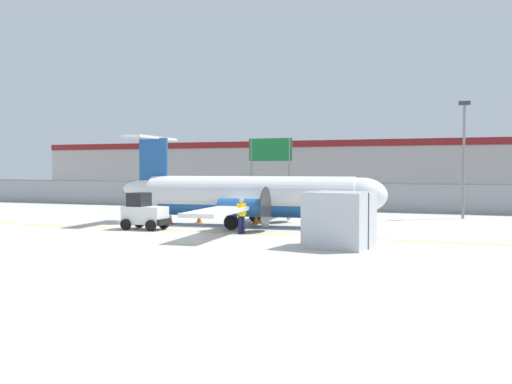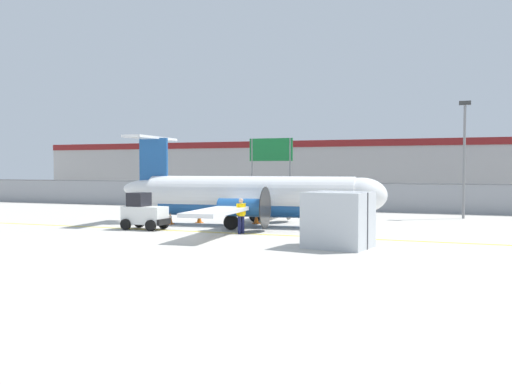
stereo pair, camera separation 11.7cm
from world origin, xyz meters
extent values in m
plane|color=#BCB7AD|center=(0.00, 0.00, 0.00)|extent=(140.00, 140.00, 0.00)
cube|color=yellow|center=(0.00, 2.00, 0.00)|extent=(84.00, 0.20, 0.01)
cube|color=gray|center=(0.00, 18.00, 1.00)|extent=(98.00, 0.04, 2.00)
cylinder|color=slate|center=(0.00, 18.00, 2.05)|extent=(98.00, 0.10, 0.10)
cube|color=#38383A|center=(0.00, 29.50, 0.06)|extent=(98.00, 17.00, 0.12)
cube|color=#BCB7B2|center=(0.00, 48.00, 3.25)|extent=(91.00, 8.00, 6.50)
cube|color=maroon|center=(0.00, 44.00, 6.10)|extent=(91.00, 0.20, 0.80)
cylinder|color=white|center=(0.12, 5.59, 1.75)|extent=(11.55, 2.78, 1.90)
ellipsoid|color=white|center=(6.11, 6.06, 1.75)|extent=(2.77, 2.00, 1.80)
ellipsoid|color=white|center=(-5.87, 5.13, 1.95)|extent=(3.30, 1.29, 1.05)
cylinder|color=#1E5193|center=(0.12, 5.59, 1.23)|extent=(10.34, 2.27, 1.48)
cube|color=white|center=(0.22, 5.60, 1.18)|extent=(2.83, 16.08, 0.18)
cylinder|color=#1E5193|center=(0.22, 8.21, 1.18)|extent=(2.26, 1.07, 0.90)
cone|color=black|center=(1.37, 8.30, 1.18)|extent=(0.48, 0.47, 0.44)
cylinder|color=#262626|center=(1.52, 8.31, 1.18)|extent=(0.20, 2.10, 2.10)
cylinder|color=#1E5193|center=(0.62, 3.02, 1.18)|extent=(2.26, 1.07, 0.90)
cone|color=black|center=(1.77, 3.11, 1.18)|extent=(0.48, 0.47, 0.44)
cylinder|color=#262626|center=(1.92, 3.12, 1.18)|extent=(0.20, 2.10, 2.10)
cube|color=#1E5193|center=(-5.58, 5.15, 3.30)|extent=(1.71, 0.31, 3.10)
cube|color=white|center=(-5.73, 5.14, 4.85)|extent=(1.47, 4.87, 0.14)
cylinder|color=#59595B|center=(4.14, 5.90, 0.79)|extent=(0.15, 0.15, 0.97)
cylinder|color=black|center=(4.14, 5.90, 0.30)|extent=(0.62, 0.27, 0.60)
cylinder|color=#59595B|center=(-0.35, 7.77, 0.83)|extent=(0.15, 0.15, 0.90)
cylinder|color=black|center=(-0.35, 7.77, 0.38)|extent=(0.77, 0.28, 0.76)
cylinder|color=#59595B|center=(-0.01, 3.36, 0.83)|extent=(0.15, 0.15, 0.90)
cylinder|color=black|center=(-0.01, 3.36, 0.38)|extent=(0.77, 0.28, 0.76)
cube|color=silver|center=(-4.24, 2.01, 0.73)|extent=(2.25, 1.20, 0.90)
cube|color=black|center=(-4.59, 2.03, 1.53)|extent=(0.94, 1.04, 0.70)
cube|color=black|center=(-3.10, 1.96, 0.43)|extent=(0.21, 1.11, 0.30)
cylinder|color=black|center=(-3.47, 2.58, 0.28)|extent=(0.57, 0.20, 0.56)
cylinder|color=black|center=(-3.52, 1.38, 0.28)|extent=(0.57, 0.20, 0.56)
cylinder|color=black|center=(-4.97, 2.64, 0.28)|extent=(0.57, 0.20, 0.56)
cylinder|color=black|center=(-5.02, 1.44, 0.28)|extent=(0.57, 0.20, 0.56)
cylinder|color=#191E4C|center=(1.17, 2.02, 0.42)|extent=(0.22, 0.22, 0.85)
cylinder|color=#191E4C|center=(1.07, 1.85, 0.42)|extent=(0.22, 0.22, 0.85)
cylinder|color=yellow|center=(1.12, 1.94, 1.15)|extent=(0.47, 0.47, 0.60)
cylinder|color=yellow|center=(1.23, 2.13, 1.18)|extent=(0.14, 0.14, 0.55)
cylinder|color=yellow|center=(1.00, 1.75, 1.18)|extent=(0.14, 0.14, 0.55)
sphere|color=tan|center=(1.12, 1.94, 1.59)|extent=(0.22, 0.22, 0.22)
cube|color=#B7BCC1|center=(6.49, -1.10, 1.10)|extent=(2.71, 2.39, 2.20)
cube|color=#333338|center=(6.49, -1.10, 1.10)|extent=(2.42, 0.50, 2.20)
cube|color=orange|center=(-4.33, 4.80, 0.02)|extent=(0.36, 0.36, 0.04)
cone|color=orange|center=(-4.33, 4.80, 0.34)|extent=(0.28, 0.28, 0.60)
cylinder|color=white|center=(-4.33, 4.80, 0.42)|extent=(0.17, 0.17, 0.08)
cube|color=orange|center=(0.07, 6.79, 0.02)|extent=(0.36, 0.36, 0.04)
cone|color=orange|center=(0.07, 6.79, 0.34)|extent=(0.28, 0.28, 0.60)
cylinder|color=white|center=(0.07, 6.79, 0.42)|extent=(0.17, 0.17, 0.08)
cube|color=orange|center=(3.80, 3.88, 0.02)|extent=(0.36, 0.36, 0.04)
cone|color=orange|center=(3.80, 3.88, 0.34)|extent=(0.28, 0.28, 0.60)
cylinder|color=white|center=(3.80, 3.88, 0.42)|extent=(0.17, 0.17, 0.08)
cube|color=orange|center=(-3.16, 6.08, 0.02)|extent=(0.36, 0.36, 0.04)
cone|color=orange|center=(-3.16, 6.08, 0.34)|extent=(0.28, 0.28, 0.60)
cylinder|color=white|center=(-3.16, 6.08, 0.42)|extent=(0.17, 0.17, 0.08)
cube|color=#B28C19|center=(-13.91, 23.58, 0.74)|extent=(4.39, 2.24, 0.80)
cube|color=#262D38|center=(-13.76, 23.60, 1.42)|extent=(2.39, 1.84, 0.56)
cylinder|color=black|center=(-15.18, 22.50, 0.42)|extent=(0.62, 0.28, 0.60)
cylinder|color=black|center=(-15.42, 24.28, 0.42)|extent=(0.62, 0.28, 0.60)
cylinder|color=black|center=(-12.40, 22.87, 0.42)|extent=(0.62, 0.28, 0.60)
cylinder|color=black|center=(-12.64, 24.65, 0.42)|extent=(0.62, 0.28, 0.60)
cube|color=slate|center=(-9.21, 30.15, 0.74)|extent=(4.25, 1.82, 0.80)
cube|color=#262D38|center=(-9.36, 30.15, 1.42)|extent=(2.25, 1.62, 0.56)
cylinder|color=black|center=(-7.84, 31.09, 0.42)|extent=(0.61, 0.22, 0.60)
cylinder|color=black|center=(-7.79, 29.29, 0.42)|extent=(0.61, 0.22, 0.60)
cylinder|color=black|center=(-10.64, 31.01, 0.42)|extent=(0.61, 0.22, 0.60)
cylinder|color=black|center=(-10.59, 29.21, 0.42)|extent=(0.61, 0.22, 0.60)
cube|color=gray|center=(-4.21, 33.56, 0.74)|extent=(4.35, 2.13, 0.80)
cube|color=#262D38|center=(-4.36, 33.58, 1.42)|extent=(2.35, 1.78, 0.56)
cylinder|color=black|center=(-2.72, 34.31, 0.42)|extent=(0.62, 0.26, 0.60)
cylinder|color=black|center=(-2.91, 32.52, 0.42)|extent=(0.62, 0.26, 0.60)
cylinder|color=black|center=(-5.51, 34.60, 0.42)|extent=(0.62, 0.26, 0.60)
cylinder|color=black|center=(-5.70, 32.81, 0.42)|extent=(0.62, 0.26, 0.60)
cube|color=navy|center=(0.54, 24.97, 0.74)|extent=(4.34, 2.07, 0.80)
cube|color=#262D38|center=(0.39, 24.98, 1.42)|extent=(2.33, 1.75, 0.56)
cylinder|color=black|center=(2.01, 25.74, 0.42)|extent=(0.62, 0.25, 0.60)
cylinder|color=black|center=(1.85, 23.95, 0.42)|extent=(0.62, 0.25, 0.60)
cylinder|color=black|center=(-0.78, 25.99, 0.42)|extent=(0.62, 0.25, 0.60)
cylinder|color=black|center=(-0.94, 24.20, 0.42)|extent=(0.62, 0.25, 0.60)
cube|color=slate|center=(4.62, 27.69, 0.74)|extent=(4.30, 1.97, 0.80)
cube|color=#262D38|center=(4.47, 27.68, 1.42)|extent=(2.30, 1.70, 0.56)
cylinder|color=black|center=(5.95, 28.68, 0.42)|extent=(0.61, 0.24, 0.60)
cylinder|color=black|center=(6.07, 26.88, 0.42)|extent=(0.61, 0.24, 0.60)
cylinder|color=black|center=(3.16, 28.50, 0.42)|extent=(0.61, 0.24, 0.60)
cylinder|color=black|center=(3.28, 26.70, 0.42)|extent=(0.61, 0.24, 0.60)
cube|color=navy|center=(10.32, 33.06, 0.74)|extent=(4.31, 2.00, 0.80)
cube|color=#262D38|center=(10.17, 33.07, 1.42)|extent=(2.31, 1.71, 0.56)
cylinder|color=black|center=(11.78, 33.85, 0.42)|extent=(0.61, 0.24, 0.60)
cylinder|color=black|center=(11.65, 32.06, 0.42)|extent=(0.61, 0.24, 0.60)
cylinder|color=black|center=(8.99, 34.05, 0.42)|extent=(0.61, 0.24, 0.60)
cylinder|color=black|center=(8.86, 32.26, 0.42)|extent=(0.61, 0.24, 0.60)
cube|color=gray|center=(13.67, 31.42, 0.74)|extent=(4.27, 1.87, 0.80)
cube|color=#262D38|center=(13.82, 31.41, 1.42)|extent=(2.26, 1.65, 0.56)
cylinder|color=black|center=(12.23, 30.58, 0.42)|extent=(0.61, 0.22, 0.60)
cylinder|color=black|center=(12.31, 32.38, 0.42)|extent=(0.61, 0.22, 0.60)
cylinder|color=slate|center=(10.96, 14.36, 3.50)|extent=(0.16, 0.16, 7.00)
cube|color=#333333|center=(10.96, 14.36, 7.15)|extent=(0.70, 0.30, 0.24)
cylinder|color=slate|center=(-5.14, 19.65, 2.75)|extent=(0.14, 0.14, 5.50)
cylinder|color=slate|center=(-1.94, 19.65, 2.75)|extent=(0.14, 0.14, 5.50)
cube|color=#14662D|center=(-3.54, 19.65, 4.60)|extent=(3.60, 0.10, 1.80)
camera|label=1|loc=(11.25, -23.22, 3.14)|focal=40.00mm
camera|label=2|loc=(11.36, -23.18, 3.14)|focal=40.00mm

